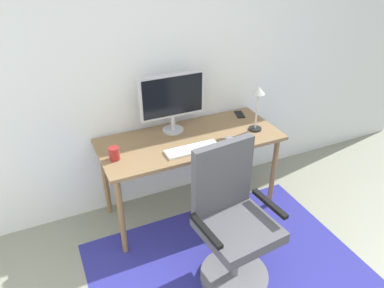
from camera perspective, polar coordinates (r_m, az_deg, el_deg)
wall_back at (r=3.04m, az=-5.78°, el=12.97°), size 6.00×0.10×2.60m
area_rug at (r=2.92m, az=5.54°, el=-18.76°), size 1.98×1.41×0.01m
desk at (r=3.01m, az=-0.26°, el=-0.28°), size 1.49×0.64×0.74m
monitor at (r=2.96m, az=-3.11°, el=7.24°), size 0.55×0.18×0.50m
keyboard at (r=2.80m, az=0.08°, el=-0.82°), size 0.43×0.13×0.02m
computer_mouse at (r=2.94m, az=5.92°, el=0.81°), size 0.06×0.10×0.03m
coffee_cup at (r=2.73m, az=-12.10°, el=-1.46°), size 0.08×0.08×0.10m
cell_phone at (r=3.38m, az=7.47°, el=4.63°), size 0.10×0.15×0.01m
desk_lamp at (r=3.03m, az=10.29°, el=6.84°), size 0.11×0.11×0.39m
office_chair at (r=2.57m, az=6.34°, el=-12.84°), size 0.58×0.52×1.05m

